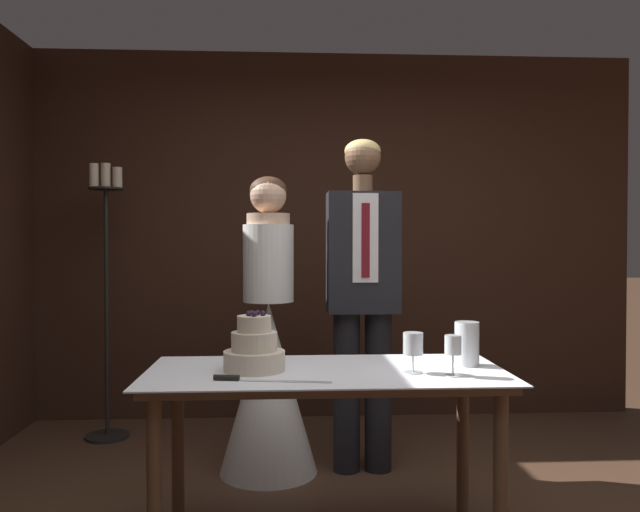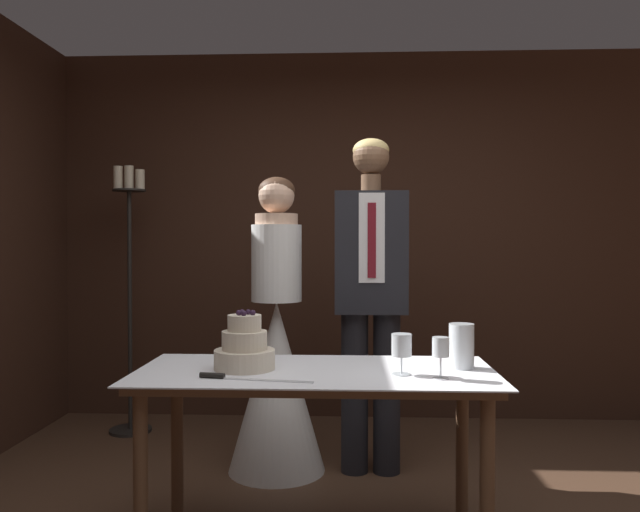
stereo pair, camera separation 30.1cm
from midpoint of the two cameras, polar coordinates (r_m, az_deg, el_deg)
wall_back at (r=4.61m, az=-0.96°, el=1.87°), size 4.48×0.12×2.66m
cake_table at (r=2.65m, az=-2.80°, el=-12.33°), size 1.49×0.69×0.75m
tiered_cake at (r=2.63m, az=-9.35°, el=-8.46°), size 0.25×0.25×0.25m
cake_knife at (r=2.45m, az=-10.05°, el=-11.06°), size 0.45×0.10×0.02m
wine_glass_near at (r=2.51m, az=8.70°, el=-8.27°), size 0.07×0.07×0.16m
wine_glass_middle at (r=2.56m, az=5.16°, el=-8.12°), size 0.08×0.08×0.16m
hurricane_candle at (r=2.74m, az=10.23°, el=-8.01°), size 0.11×0.11×0.19m
bride at (r=3.52m, az=-7.22°, el=-9.82°), size 0.54×0.54×1.64m
groom at (r=3.47m, az=1.44°, el=-2.92°), size 0.40×0.25×1.85m
candle_stand at (r=4.34m, az=-20.86°, el=-3.23°), size 0.28×0.28×1.79m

